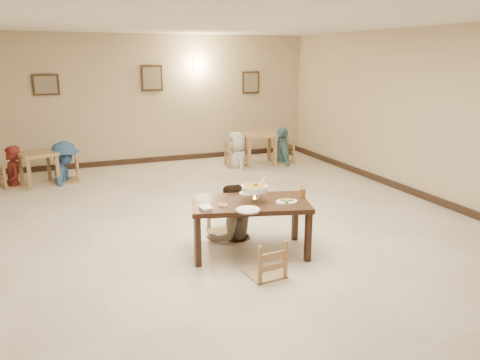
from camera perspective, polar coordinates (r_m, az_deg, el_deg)
name	(u,v)px	position (r m, az deg, el deg)	size (l,w,h in m)	color
floor	(219,231)	(6.93, -2.61, -6.25)	(10.00, 10.00, 0.00)	beige
ceiling	(216,16)	(6.49, -2.94, 19.31)	(10.00, 10.00, 0.00)	silver
wall_back	(148,100)	(11.36, -11.12, 9.57)	(10.00, 10.00, 0.00)	#C5AD8C
wall_right	(440,117)	(8.69, 23.24, 7.10)	(10.00, 10.00, 0.00)	#C5AD8C
baseboard_back	(151,160)	(11.54, -10.74, 2.43)	(8.00, 0.06, 0.12)	black
baseboard_right	(430,198)	(8.95, 22.17, -2.05)	(0.06, 10.00, 0.12)	black
picture_a	(46,85)	(11.09, -22.60, 10.68)	(0.55, 0.04, 0.45)	#342213
picture_b	(152,78)	(11.30, -10.70, 12.11)	(0.50, 0.04, 0.60)	#342213
picture_c	(251,83)	(12.05, 1.32, 11.79)	(0.45, 0.04, 0.55)	#342213
wall_sconce	(197,65)	(11.56, -5.27, 13.84)	(0.16, 0.05, 0.22)	#FFD88C
main_table	(250,207)	(6.01, 1.21, -3.36)	(1.65, 1.20, 0.70)	#341D13
chair_far	(226,199)	(6.65, -1.77, -2.38)	(0.49, 0.49, 1.05)	tan
chair_near	(265,240)	(5.46, 3.05, -7.37)	(0.41, 0.41, 0.87)	tan
main_diner	(230,185)	(6.47, -1.17, -0.58)	(0.75, 0.58, 1.54)	gray
curry_warmer	(255,189)	(5.93, 1.79, -1.05)	(0.37, 0.33, 0.30)	silver
rice_plate_far	(250,193)	(6.31, 1.22, -1.54)	(0.30, 0.30, 0.07)	white
rice_plate_near	(248,210)	(5.63, 0.98, -3.63)	(0.29, 0.29, 0.07)	white
fried_plate	(287,201)	(5.95, 5.70, -2.60)	(0.28, 0.28, 0.06)	white
chili_dish	(223,205)	(5.82, -2.11, -3.01)	(0.11, 0.11, 0.02)	white
napkin_cutlery	(206,208)	(5.69, -4.20, -3.43)	(0.16, 0.25, 0.03)	white
drink_glass	(303,192)	(6.20, 7.68, -1.47)	(0.08, 0.08, 0.15)	white
bg_table_left	(38,159)	(10.08, -23.39, 2.40)	(0.84, 0.84, 0.66)	#A57B52
bg_table_right	(260,139)	(11.10, 2.39, 5.01)	(0.87, 0.87, 0.73)	#A57B52
bg_chair_ll	(12,163)	(10.20, -26.07, 1.91)	(0.45, 0.45, 0.95)	tan
bg_chair_lr	(64,156)	(10.14, -20.66, 2.75)	(0.50, 0.50, 1.07)	tan
bg_chair_rl	(237,144)	(10.86, -0.38, 4.41)	(0.49, 0.49, 1.05)	tan
bg_chair_rr	(282,141)	(11.33, 5.18, 4.73)	(0.48, 0.48, 1.03)	tan
bg_diner_a	(10,146)	(10.14, -26.28, 3.73)	(0.59, 0.39, 1.61)	#591915
bg_diner_b	(63,141)	(10.09, -20.81, 4.42)	(1.08, 0.62, 1.67)	#345A8C
bg_diner_c	(237,132)	(10.81, -0.38, 5.90)	(0.79, 0.51, 1.62)	silver
bg_diner_d	(283,127)	(11.27, 5.22, 6.45)	(1.00, 0.42, 1.71)	#588E96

